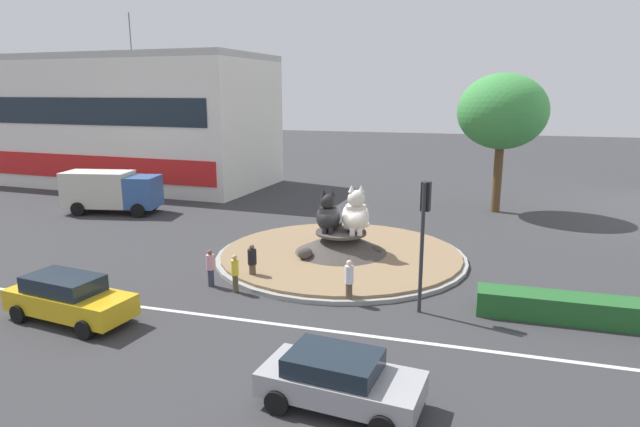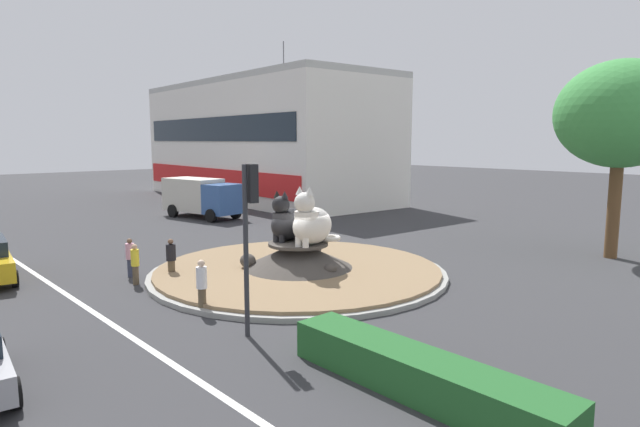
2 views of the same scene
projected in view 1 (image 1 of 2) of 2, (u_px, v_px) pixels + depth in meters
ground_plane at (341, 258)px, 25.91m from camera, size 160.00×160.00×0.00m
lane_centreline at (284, 325)px, 18.47m from camera, size 112.00×0.20×0.01m
roundabout_island at (341, 250)px, 25.83m from camera, size 11.95×11.95×1.33m
cat_statue_black at (328, 215)px, 25.55m from camera, size 1.53×2.21×2.09m
cat_statue_white at (356, 214)px, 25.32m from camera, size 1.78×2.56×2.34m
traffic_light_mast at (424, 222)px, 18.93m from camera, size 0.36×0.45×4.79m
shophouse_block at (114, 120)px, 46.55m from camera, size 27.85×12.26×14.45m
clipped_hedge_strip at (576, 309)px, 18.70m from camera, size 6.70×1.20×0.90m
broadleaf_tree_behind_island at (502, 112)px, 34.35m from camera, size 5.69×5.69×9.01m
pedestrian_pink_shirt at (210, 267)px, 22.00m from camera, size 0.34×0.34×1.56m
pedestrian_white_shirt at (349, 280)px, 20.21m from camera, size 0.34×0.34×1.71m
pedestrian_yellow_shirt at (235, 272)px, 21.33m from camera, size 0.30×0.30×1.56m
pedestrian_black_shirt at (252, 262)px, 22.60m from camera, size 0.37×0.37×1.61m
sedan_on_far_lane at (69, 298)px, 18.68m from camera, size 4.89×2.44×1.63m
hatchback_near_shophouse at (339, 379)px, 13.60m from camera, size 4.28×2.42×1.42m
delivery_box_truck at (111, 190)px, 35.10m from camera, size 6.40×3.35×2.74m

